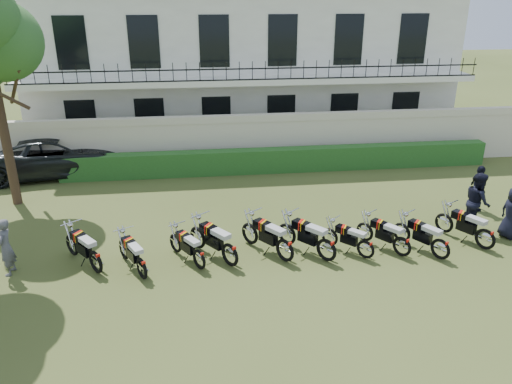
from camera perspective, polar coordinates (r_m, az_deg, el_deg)
ground at (r=14.64m, az=3.64°, el=-7.25°), size 100.00×100.00×0.00m
perimeter_wall at (r=21.53m, az=-0.19°, el=5.93°), size 30.00×0.35×2.30m
hedge at (r=21.11m, az=2.77°, el=3.67°), size 18.00×0.60×1.00m
building at (r=26.82m, az=-1.80°, el=14.69°), size 20.40×9.60×7.40m
motorcycle_0 at (r=14.19m, az=-17.90°, el=-7.06°), size 1.32×1.67×1.11m
motorcycle_1 at (r=13.61m, az=-12.96°, el=-7.98°), size 0.98×1.71×1.03m
motorcycle_2 at (r=13.80m, az=-6.53°, el=-7.15°), size 1.05×1.58×0.99m
motorcycle_3 at (r=13.84m, az=-3.01°, el=-6.58°), size 1.35×1.77×1.16m
motorcycle_4 at (r=14.07m, az=3.34°, el=-6.07°), size 1.34×1.76×1.15m
motorcycle_5 at (r=14.20m, az=8.09°, el=-5.98°), size 1.44×1.69×1.16m
motorcycle_6 at (r=14.58m, az=12.46°, el=-5.94°), size 1.25×1.34×0.96m
motorcycle_7 at (r=14.94m, az=16.39°, el=-5.49°), size 1.18×1.58×1.03m
motorcycle_8 at (r=15.12m, az=20.40°, el=-5.62°), size 1.08×1.72×1.06m
motorcycle_9 at (r=16.18m, az=24.80°, el=-4.41°), size 1.09×1.79×1.10m
suv at (r=22.29m, az=-21.84°, el=3.90°), size 6.11×3.47×1.61m
inspector at (r=14.95m, az=-26.69°, el=-5.65°), size 0.41×0.60×1.61m
officer_3 at (r=17.21m, az=27.23°, el=-2.13°), size 0.72×0.92×1.64m
officer_4 at (r=17.25m, az=23.99°, el=-1.00°), size 0.92×1.07×1.91m
officer_5 at (r=18.82m, az=24.03°, el=0.38°), size 0.49×0.99×1.63m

